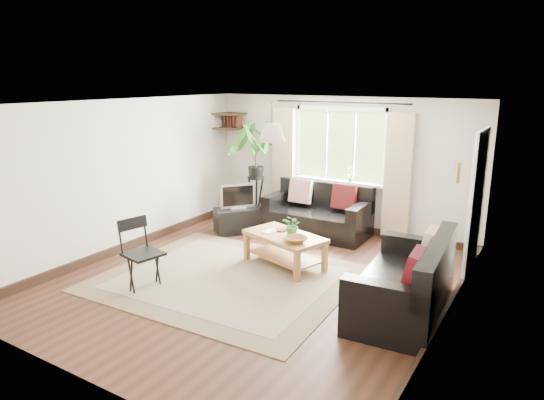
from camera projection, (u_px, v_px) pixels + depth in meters
The scene contains 24 objects.
floor at pixel (257, 279), 6.70m from camera, with size 5.50×5.50×0.00m, color #311A10.
ceiling at pixel (256, 103), 6.11m from camera, with size 5.50×5.50×0.00m, color white.
wall_back at pixel (340, 164), 8.68m from camera, with size 5.00×0.02×2.40m, color beige.
wall_front at pixel (80, 260), 4.13m from camera, with size 5.00×0.02×2.40m, color beige.
wall_left at pixel (124, 176), 7.67m from camera, with size 0.02×5.50×2.40m, color beige.
wall_right at pixel (453, 224), 5.14m from camera, with size 0.02×5.50×2.40m, color beige.
rug at pixel (227, 278), 6.73m from camera, with size 3.30×2.83×0.02m, color beige.
window at pixel (340, 145), 8.56m from camera, with size 2.50×0.16×2.16m, color white, non-canonical shape.
door at pixel (476, 207), 6.62m from camera, with size 0.06×0.96×2.06m, color silver.
corner_shelf at pixel (230, 121), 9.44m from camera, with size 0.50×0.50×0.34m, color black, non-canonical shape.
pendant_lamp at pixel (272, 128), 6.53m from camera, with size 0.36×0.36×0.54m, color beige, non-canonical shape.
wall_sconce at pixel (457, 169), 5.30m from camera, with size 0.12×0.12×0.28m, color beige, non-canonical shape.
sofa_back at pixel (317, 211), 8.55m from camera, with size 1.80×0.90×0.85m, color black, non-canonical shape.
sofa_right at pixel (403, 277), 5.70m from camera, with size 0.93×1.86×0.87m, color black, non-canonical shape.
coffee_table at pixel (285, 250), 7.13m from camera, with size 1.20×0.65×0.49m, color #9A6532, non-canonical shape.
table_plant at pixel (293, 225), 6.99m from camera, with size 0.28×0.24×0.31m, color #37712D.
bowl at pixel (296, 239), 6.74m from camera, with size 0.31×0.31×0.08m, color olive.
book_a at pixel (265, 231), 7.22m from camera, with size 0.15×0.20×0.02m, color white.
book_b at pixel (280, 228), 7.32m from camera, with size 0.15×0.20×0.02m, color #522621.
tv_stand at pixel (238, 220), 8.73m from camera, with size 0.80×0.45×0.43m, color black.
tv at pixel (238, 196), 8.62m from camera, with size 0.62×0.21×0.47m, color #A5A5AA, non-canonical shape.
palm_stand at pixel (256, 173), 9.14m from camera, with size 0.74×0.74×1.91m, color black, non-canonical shape.
folding_chair at pixel (143, 255), 6.30m from camera, with size 0.48×0.48×0.93m, color black, non-canonical shape.
sill_plant at pixel (350, 174), 8.49m from camera, with size 0.14×0.10×0.27m, color #2D6023.
Camera 1 is at (3.42, -5.21, 2.72)m, focal length 32.00 mm.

